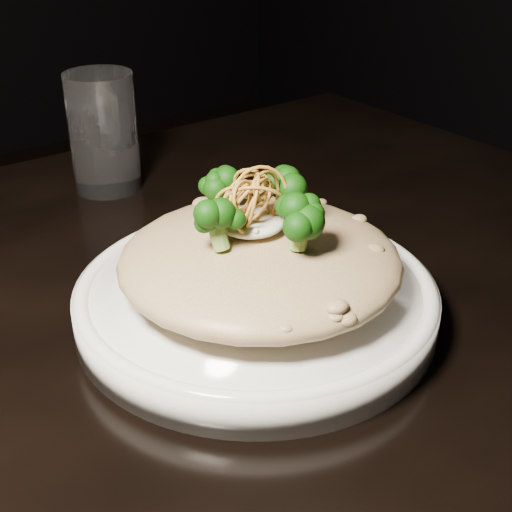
# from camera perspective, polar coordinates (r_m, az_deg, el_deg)

# --- Properties ---
(table) EXTENTS (1.10, 0.80, 0.75)m
(table) POSITION_cam_1_polar(r_m,az_deg,el_deg) (0.62, -7.64, -11.73)
(table) COLOR black
(table) RESTS_ON ground
(plate) EXTENTS (0.28, 0.28, 0.03)m
(plate) POSITION_cam_1_polar(r_m,az_deg,el_deg) (0.56, 0.00, -3.64)
(plate) COLOR white
(plate) RESTS_ON table
(risotto) EXTENTS (0.22, 0.22, 0.05)m
(risotto) POSITION_cam_1_polar(r_m,az_deg,el_deg) (0.54, 0.32, -0.32)
(risotto) COLOR brown
(risotto) RESTS_ON plate
(broccoli) EXTENTS (0.13, 0.13, 0.05)m
(broccoli) POSITION_cam_1_polar(r_m,az_deg,el_deg) (0.52, -0.35, 4.54)
(broccoli) COLOR black
(broccoli) RESTS_ON risotto
(cheese) EXTENTS (0.05, 0.05, 0.01)m
(cheese) POSITION_cam_1_polar(r_m,az_deg,el_deg) (0.53, -0.44, 2.79)
(cheese) COLOR white
(cheese) RESTS_ON risotto
(shallots) EXTENTS (0.05, 0.05, 0.03)m
(shallots) POSITION_cam_1_polar(r_m,az_deg,el_deg) (0.52, -0.65, 5.33)
(shallots) COLOR brown
(shallots) RESTS_ON cheese
(drinking_glass) EXTENTS (0.08, 0.08, 0.13)m
(drinking_glass) POSITION_cam_1_polar(r_m,az_deg,el_deg) (0.79, -12.11, 9.64)
(drinking_glass) COLOR silver
(drinking_glass) RESTS_ON table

